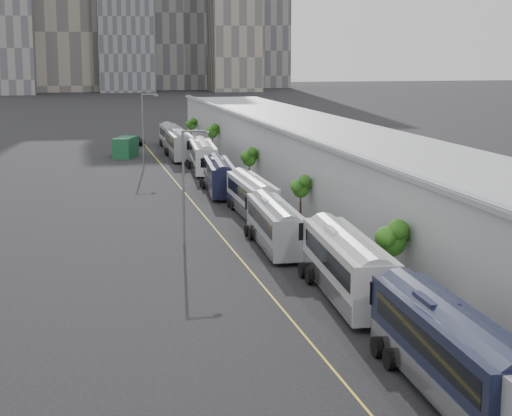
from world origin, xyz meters
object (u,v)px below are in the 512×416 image
object	(u,v)px
bus_4	(252,199)
suv	(134,140)
bus_1	(449,359)
bus_3	(275,229)
street_lamp_far	(144,126)
bus_8	(172,139)
shipping_container	(126,147)
bus_6	(203,159)
bus_7	(179,147)
bus_2	(347,271)
bus_5	(219,179)
street_lamp_near	(186,179)

from	to	relation	value
bus_4	suv	world-z (taller)	bus_4
bus_1	bus_3	bearing A→B (deg)	94.00
bus_1	bus_3	distance (m)	28.80
street_lamp_far	bus_8	bearing A→B (deg)	74.79
bus_1	street_lamp_far	world-z (taller)	street_lamp_far
bus_1	shipping_container	distance (m)	88.15
bus_8	bus_6	bearing A→B (deg)	-88.71
bus_4	bus_6	world-z (taller)	bus_6
bus_4	bus_7	distance (m)	42.82
suv	bus_2	bearing A→B (deg)	-92.81
bus_4	suv	size ratio (longest dim) A/B	2.17
bus_5	bus_6	xyz separation A→B (m)	(0.82, 16.26, 0.10)
bus_5	shipping_container	xyz separation A→B (m)	(-7.44, 33.25, -0.08)
bus_8	street_lamp_far	xyz separation A→B (m)	(-6.02, -22.14, 3.87)
bus_1	bus_4	xyz separation A→B (m)	(0.33, 41.83, -0.18)
street_lamp_far	suv	xyz separation A→B (m)	(0.76, 28.67, -4.63)
bus_2	bus_5	world-z (taller)	bus_2
bus_8	bus_5	bearing A→B (deg)	-90.36
bus_8	shipping_container	xyz separation A→B (m)	(-7.58, -9.56, -0.12)
bus_2	bus_6	world-z (taller)	bus_2
bus_2	bus_4	distance (m)	26.80
street_lamp_near	street_lamp_far	world-z (taller)	street_lamp_far
bus_3	suv	size ratio (longest dim) A/B	2.18
bus_5	bus_8	size ratio (longest dim) A/B	0.99
bus_4	street_lamp_far	world-z (taller)	street_lamp_far
bus_4	shipping_container	bearing A→B (deg)	100.32
bus_1	bus_2	distance (m)	15.04
bus_3	bus_6	world-z (taller)	bus_6
bus_3	street_lamp_far	bearing A→B (deg)	99.90
bus_1	bus_2	xyz separation A→B (m)	(0.41, 15.03, -0.01)
bus_8	suv	bearing A→B (deg)	128.69
shipping_container	suv	size ratio (longest dim) A/B	0.96
bus_6	suv	world-z (taller)	bus_6
bus_2	street_lamp_near	size ratio (longest dim) A/B	1.55
suv	bus_6	bearing A→B (deg)	-86.45
bus_3	street_lamp_far	distance (m)	46.92
bus_5	suv	size ratio (longest dim) A/B	2.21
bus_7	shipping_container	size ratio (longest dim) A/B	2.51
street_lamp_near	bus_3	bearing A→B (deg)	-20.42
bus_8	street_lamp_far	bearing A→B (deg)	-105.38
bus_1	bus_4	distance (m)	41.83
bus_8	shipping_container	distance (m)	12.20
street_lamp_near	shipping_container	xyz separation A→B (m)	(-0.85, 56.65, -3.67)
street_lamp_far	street_lamp_near	bearing A→B (deg)	-90.93
bus_7	street_lamp_near	size ratio (longest dim) A/B	1.52
bus_6	street_lamp_near	distance (m)	40.51
bus_6	bus_4	bearing A→B (deg)	-85.27
bus_4	bus_7	xyz separation A→B (m)	(-1.10, 42.80, 0.15)
bus_7	street_lamp_far	distance (m)	11.56
bus_5	street_lamp_far	distance (m)	21.83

